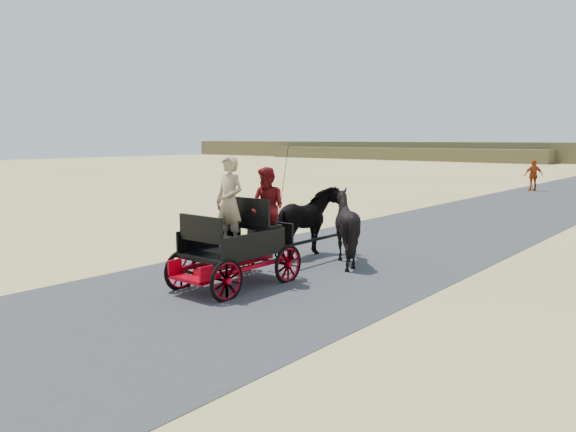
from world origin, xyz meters
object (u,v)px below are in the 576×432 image
Objects in this scene: horse_left at (307,222)px; carriage at (236,267)px; pedestrian at (534,175)px; horse_right at (346,227)px.

carriage is at bearing 100.39° from horse_left.
horse_left is at bearing 50.79° from pedestrian.
carriage is 3.09m from horse_right.
pedestrian reaches higher than carriage.
horse_left is 21.62m from pedestrian.
horse_left is (-0.55, 3.00, 0.49)m from carriage.
pedestrian is at bearing -84.41° from horse_right.
carriage is at bearing 79.61° from horse_right.
horse_right reaches higher than carriage.
horse_left is 1.16× the size of pedestrian.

